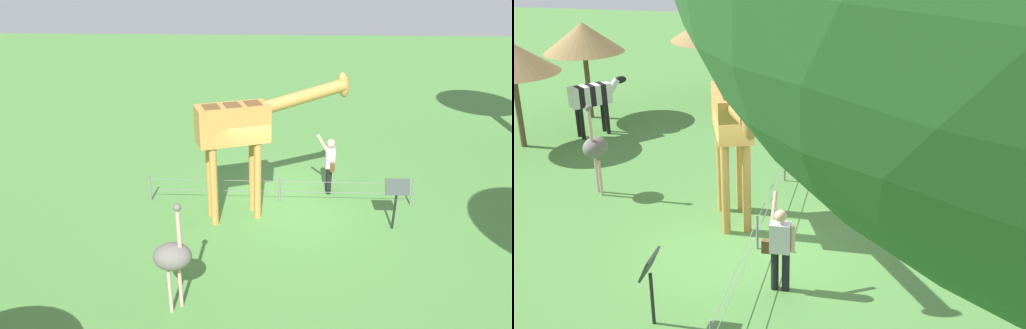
% 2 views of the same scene
% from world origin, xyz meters
% --- Properties ---
extents(ground_plane, '(60.00, 60.00, 0.00)m').
position_xyz_m(ground_plane, '(0.00, 0.00, 0.00)').
color(ground_plane, '#4C843D').
extents(giraffe, '(3.81, 1.76, 3.54)m').
position_xyz_m(giraffe, '(-0.85, -0.47, 2.34)').
color(giraffe, '#BC8942').
rests_on(giraffe, ground_plane).
extents(visitor, '(0.54, 0.58, 1.77)m').
position_xyz_m(visitor, '(1.36, 0.86, 0.90)').
color(visitor, black).
rests_on(visitor, ground_plane).
extents(ostrich, '(0.70, 0.56, 2.25)m').
position_xyz_m(ostrich, '(-1.95, -4.08, 1.18)').
color(ostrich, '#CC9E93').
rests_on(ostrich, ground_plane).
extents(info_sign, '(0.56, 0.21, 1.32)m').
position_xyz_m(info_sign, '(2.75, -1.02, 0.95)').
color(info_sign, black).
rests_on(info_sign, ground_plane).
extents(wire_fence, '(7.05, 0.05, 0.75)m').
position_xyz_m(wire_fence, '(0.00, 0.18, 0.40)').
color(wire_fence, slate).
rests_on(wire_fence, ground_plane).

